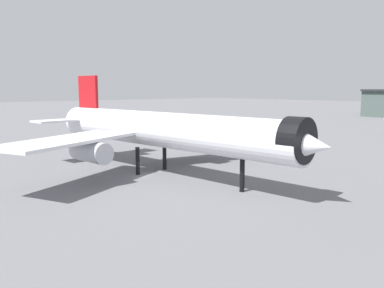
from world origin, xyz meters
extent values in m
plane|color=slate|center=(0.00, 0.00, 0.00)|extent=(900.00, 900.00, 0.00)
cylinder|color=white|center=(1.78, 3.61, 8.65)|extent=(59.82, 13.50, 6.65)
cone|color=white|center=(31.31, 7.05, 8.65)|extent=(8.02, 7.32, 6.52)
cone|color=white|center=(-27.74, 0.16, 8.65)|extent=(9.32, 7.28, 6.32)
cylinder|color=black|center=(29.99, 6.90, 9.15)|extent=(3.75, 7.02, 6.72)
cube|color=white|center=(-4.72, 19.66, 7.82)|extent=(14.59, 28.10, 0.53)
cylinder|color=#B7BAC1|center=(-2.94, 16.64, 5.62)|extent=(8.69, 4.60, 3.66)
cube|color=white|center=(-0.85, -13.52, 7.82)|extent=(19.81, 28.28, 0.53)
cylinder|color=#B7BAC1|center=(0.19, -10.16, 5.62)|extent=(8.69, 4.60, 3.66)
cube|color=red|center=(-23.02, 0.71, 13.97)|extent=(7.16, 1.49, 10.64)
cube|color=white|center=(-25.01, 7.54, 9.31)|extent=(6.56, 11.25, 0.40)
cube|color=white|center=(-23.39, -6.39, 9.31)|extent=(6.56, 11.25, 0.40)
cylinder|color=black|center=(20.68, 5.81, 2.66)|extent=(0.80, 0.80, 5.32)
cylinder|color=black|center=(-1.58, 6.73, 2.66)|extent=(0.80, 0.80, 5.32)
cylinder|color=black|center=(-0.77, -0.21, 2.66)|extent=(0.80, 0.80, 5.32)
cube|color=black|center=(-13.70, 40.59, 0.62)|extent=(5.49, 5.54, 0.35)
cube|color=silver|center=(-14.86, 39.41, 1.60)|extent=(3.18, 3.18, 1.60)
cube|color=#1E2D38|center=(-15.55, 38.70, 1.92)|extent=(1.44, 1.41, 0.80)
cube|color=silver|center=(-13.01, 41.30, 1.90)|extent=(3.95, 3.97, 2.20)
cylinder|color=black|center=(-14.23, 38.41, 0.45)|extent=(0.83, 0.84, 0.90)
cylinder|color=black|center=(-15.87, 40.02, 0.45)|extent=(0.83, 0.84, 0.90)
cylinder|color=black|center=(-11.54, 41.16, 0.45)|extent=(0.83, 0.84, 0.90)
cylinder|color=black|center=(-13.18, 42.77, 0.45)|extent=(0.83, 0.84, 0.90)
cone|color=#F2600C|center=(-30.11, 29.26, 0.37)|extent=(0.60, 0.60, 0.75)
camera|label=1|loc=(62.54, -39.80, 16.38)|focal=36.83mm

